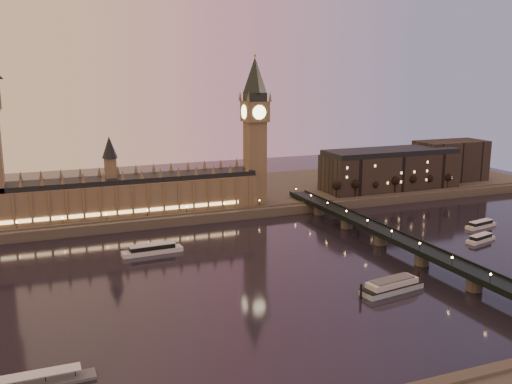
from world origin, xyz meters
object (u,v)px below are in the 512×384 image
Objects in this scene: pontoon_pier at (33,384)px; moored_barge at (392,286)px; cruise_boat_b at (481,224)px; cruise_boat_a at (152,249)px.

moored_barge is at bearing 9.21° from pontoon_pier.
cruise_boat_b is 0.69× the size of moored_barge.
pontoon_pier is (-270.88, -95.19, -0.86)m from cruise_boat_b.
cruise_boat_a is 136.20m from pontoon_pier.
cruise_boat_a is 1.35× the size of cruise_boat_b.
cruise_boat_b is (207.53, -25.37, -0.38)m from cruise_boat_a.
moored_barge is (90.53, -95.61, 0.48)m from cruise_boat_a.
pontoon_pier reaches higher than cruise_boat_b.
cruise_boat_a reaches higher than cruise_boat_b.
cruise_boat_a is at bearing 62.28° from pontoon_pier.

